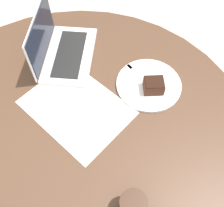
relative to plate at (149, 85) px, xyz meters
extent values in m
plane|color=#B7AD9E|center=(-0.09, 0.37, -0.73)|extent=(12.00, 12.00, 0.00)
cylinder|color=#4C3323|center=(-0.09, 0.37, -0.72)|extent=(0.52, 0.52, 0.02)
cylinder|color=#4C3323|center=(-0.09, 0.37, -0.37)|extent=(0.13, 0.13, 0.67)
cylinder|color=#4C3323|center=(-0.09, 0.37, -0.02)|extent=(1.40, 1.40, 0.03)
cube|color=white|center=(0.01, 0.31, 0.00)|extent=(0.48, 0.43, 0.00)
cylinder|color=white|center=(0.00, 0.00, 0.00)|extent=(0.27, 0.27, 0.01)
cube|color=#472619|center=(-0.03, 0.00, 0.03)|extent=(0.09, 0.10, 0.05)
cube|color=black|center=(-0.03, 0.00, 0.06)|extent=(0.08, 0.09, 0.00)
cube|color=silver|center=(0.04, 0.02, 0.01)|extent=(0.17, 0.06, 0.00)
cube|color=silver|center=(0.11, 0.04, 0.01)|extent=(0.03, 0.03, 0.00)
cylinder|color=#3D2619|center=(-0.41, 0.27, 0.04)|extent=(0.08, 0.08, 0.09)
cube|color=silver|center=(0.28, 0.25, 0.00)|extent=(0.39, 0.34, 0.02)
cube|color=black|center=(0.28, 0.25, 0.01)|extent=(0.30, 0.23, 0.00)
cube|color=silver|center=(0.33, 0.34, 0.11)|extent=(0.30, 0.16, 0.20)
cube|color=black|center=(0.33, 0.34, 0.11)|extent=(0.28, 0.15, 0.18)
camera|label=1|loc=(-0.53, 0.39, 0.87)|focal=42.00mm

